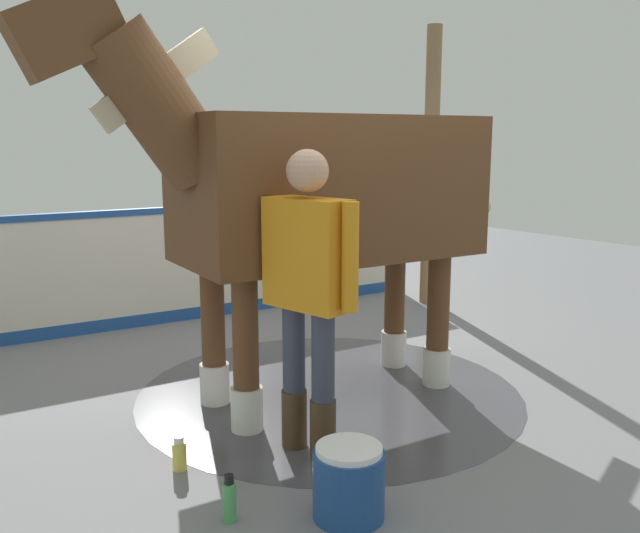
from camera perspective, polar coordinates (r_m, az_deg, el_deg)
name	(u,v)px	position (r m, az deg, el deg)	size (l,w,h in m)	color
ground_plane	(336,385)	(5.11, 1.30, -9.90)	(16.00, 16.00, 0.02)	gray
wet_patch	(329,393)	(4.93, 0.79, -10.50)	(2.71, 2.71, 0.00)	#4C4C54
barrier_wall	(201,266)	(6.90, -9.89, 0.03)	(4.88, 0.63, 1.13)	silver
roof_post_far	(431,168)	(7.42, 9.21, 8.09)	(0.16, 0.16, 2.92)	olive
horse	(313,189)	(4.54, -0.55, 6.45)	(3.42, 1.16, 2.62)	brown
handler	(308,282)	(3.77, -1.02, -1.28)	(0.31, 0.68, 1.73)	#47331E
wash_bucket	(349,482)	(3.41, 2.41, -17.53)	(0.35, 0.35, 0.36)	#1E478C
bottle_shampoo	(179,455)	(3.94, -11.66, -15.12)	(0.08, 0.08, 0.19)	#D8CC4C
bottle_spray	(230,500)	(3.43, -7.56, -18.76)	(0.06, 0.06, 0.24)	#4CA559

